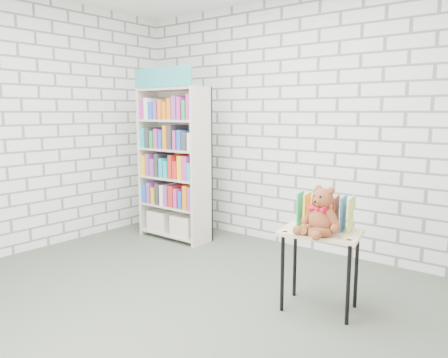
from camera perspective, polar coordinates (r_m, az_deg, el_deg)
The scene contains 6 objects.
ground at distance 3.72m, azimuth -6.66°, elevation -15.80°, with size 4.50×4.50×0.00m, color #474F42.
room_shell at distance 3.40m, azimuth -7.21°, elevation 12.74°, with size 4.52×4.02×2.81m.
bookshelf at distance 5.31m, azimuth -6.50°, elevation 2.11°, with size 0.91×0.36×2.05m.
display_table at distance 3.49m, azimuth 12.51°, elevation -8.03°, with size 0.66×0.52×0.64m.
table_books at distance 3.53m, azimuth 13.01°, elevation -4.29°, with size 0.44×0.26×0.25m.
teddy_bear at distance 3.34m, azimuth 12.54°, elevation -4.62°, with size 0.33×0.32×0.36m.
Camera 1 is at (2.41, -2.38, 1.55)m, focal length 35.00 mm.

